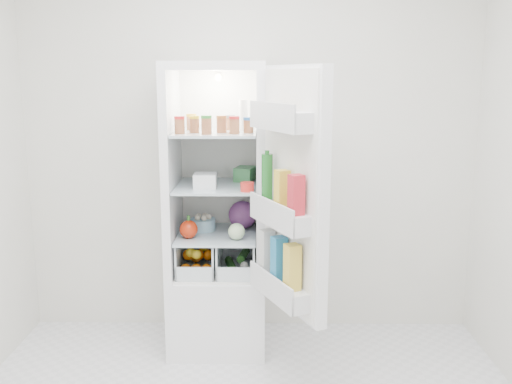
{
  "coord_description": "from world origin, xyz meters",
  "views": [
    {
      "loc": [
        0.09,
        -2.27,
        1.72
      ],
      "look_at": [
        0.05,
        0.95,
        1.06
      ],
      "focal_mm": 40.0,
      "sensor_mm": 36.0,
      "label": 1
    }
  ],
  "objects_px": {
    "refrigerator": "(218,243)",
    "red_cabbage": "(242,215)",
    "mushroom_bowl": "(203,224)",
    "fridge_door": "(290,198)"
  },
  "relations": [
    {
      "from": "fridge_door",
      "to": "mushroom_bowl",
      "type": "bearing_deg",
      "value": 15.11
    },
    {
      "from": "refrigerator",
      "to": "fridge_door",
      "type": "distance_m",
      "value": 0.86
    },
    {
      "from": "refrigerator",
      "to": "red_cabbage",
      "type": "bearing_deg",
      "value": 20.25
    },
    {
      "from": "refrigerator",
      "to": "mushroom_bowl",
      "type": "height_order",
      "value": "refrigerator"
    },
    {
      "from": "mushroom_bowl",
      "to": "refrigerator",
      "type": "bearing_deg",
      "value": -7.03
    },
    {
      "from": "refrigerator",
      "to": "red_cabbage",
      "type": "xyz_separation_m",
      "value": [
        0.15,
        0.06,
        0.17
      ]
    },
    {
      "from": "refrigerator",
      "to": "mushroom_bowl",
      "type": "bearing_deg",
      "value": 172.97
    },
    {
      "from": "red_cabbage",
      "to": "fridge_door",
      "type": "xyz_separation_m",
      "value": [
        0.27,
        -0.67,
        0.25
      ]
    },
    {
      "from": "refrigerator",
      "to": "red_cabbage",
      "type": "height_order",
      "value": "refrigerator"
    },
    {
      "from": "red_cabbage",
      "to": "mushroom_bowl",
      "type": "relative_size",
      "value": 1.13
    }
  ]
}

